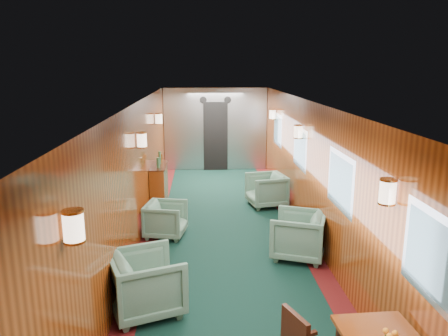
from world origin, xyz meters
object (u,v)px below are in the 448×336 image
(armchair_left_near, at_px, (146,283))
(armchair_right_far, at_px, (266,190))
(armchair_left_far, at_px, (166,219))
(credenza, at_px, (159,185))
(armchair_right_near, at_px, (298,235))

(armchair_left_near, bearing_deg, armchair_right_far, -47.64)
(armchair_left_far, distance_m, armchair_right_far, 2.63)
(credenza, distance_m, armchair_right_far, 2.33)
(armchair_left_near, distance_m, armchair_right_far, 4.64)
(credenza, distance_m, armchair_left_far, 1.77)
(armchair_left_far, relative_size, armchair_right_near, 0.85)
(credenza, height_order, armchair_right_far, credenza)
(armchair_right_near, xyz_separation_m, armchair_right_far, (-0.12, 2.65, -0.02))
(credenza, relative_size, armchair_left_far, 1.74)
(armchair_right_near, bearing_deg, armchair_left_near, -36.09)
(armchair_left_near, xyz_separation_m, armchair_right_far, (2.10, 4.14, -0.03))
(credenza, distance_m, armchair_right_near, 3.68)
(armchair_left_far, xyz_separation_m, armchair_right_near, (2.18, -1.00, 0.06))
(armchair_left_far, distance_m, armchair_right_near, 2.40)
(credenza, bearing_deg, armchair_left_near, -86.90)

